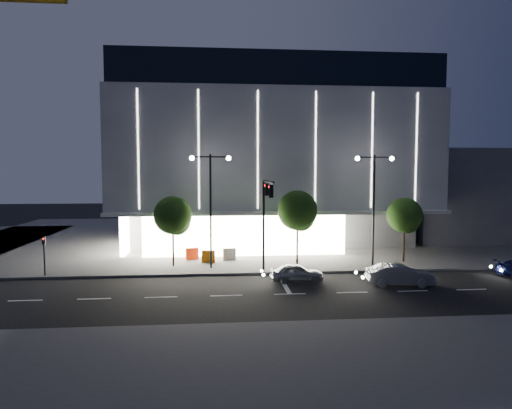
{
  "coord_description": "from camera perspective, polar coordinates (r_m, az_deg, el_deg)",
  "views": [
    {
      "loc": [
        -2.66,
        -29.34,
        7.78
      ],
      "look_at": [
        0.65,
        7.31,
        5.0
      ],
      "focal_mm": 32.0,
      "sensor_mm": 36.0,
      "label": 1
    }
  ],
  "objects": [
    {
      "name": "ground",
      "position": [
        30.47,
        0.02,
        -10.47
      ],
      "size": [
        160.0,
        160.0,
        0.0
      ],
      "primitive_type": "plane",
      "color": "black",
      "rests_on": "ground"
    },
    {
      "name": "sidewalk_museum",
      "position": [
        54.44,
        2.99,
        -3.82
      ],
      "size": [
        70.0,
        40.0,
        0.15
      ],
      "primitive_type": "cube",
      "color": "#474747",
      "rests_on": "ground"
    },
    {
      "name": "sidewalk_near",
      "position": [
        20.47,
        18.18,
        -18.02
      ],
      "size": [
        70.0,
        10.0,
        0.15
      ],
      "primitive_type": "cube",
      "color": "#474747",
      "rests_on": "ground"
    },
    {
      "name": "museum",
      "position": [
        51.98,
        1.07,
        5.97
      ],
      "size": [
        30.0,
        25.8,
        18.0
      ],
      "color": "#4C4C51",
      "rests_on": "ground"
    },
    {
      "name": "annex_building",
      "position": [
        60.62,
        23.07,
        1.35
      ],
      "size": [
        16.0,
        20.0,
        10.0
      ],
      "primitive_type": "cube",
      "color": "#4C4C51",
      "rests_on": "ground"
    },
    {
      "name": "traffic_mast",
      "position": [
        33.0,
        1.23,
        -0.47
      ],
      "size": [
        0.33,
        5.89,
        7.07
      ],
      "color": "black",
      "rests_on": "ground"
    },
    {
      "name": "street_lamp_west",
      "position": [
        35.39,
        -5.7,
        1.35
      ],
      "size": [
        3.16,
        0.36,
        9.0
      ],
      "color": "black",
      "rests_on": "ground"
    },
    {
      "name": "street_lamp_east",
      "position": [
        37.59,
        14.53,
        1.4
      ],
      "size": [
        3.16,
        0.36,
        9.0
      ],
      "color": "black",
      "rests_on": "ground"
    },
    {
      "name": "ped_signal_far",
      "position": [
        36.5,
        -24.96,
        -5.38
      ],
      "size": [
        0.22,
        0.24,
        3.0
      ],
      "color": "black",
      "rests_on": "ground"
    },
    {
      "name": "tree_left",
      "position": [
        36.71,
        -10.32,
        -1.61
      ],
      "size": [
        3.02,
        3.02,
        5.72
      ],
      "color": "black",
      "rests_on": "ground"
    },
    {
      "name": "tree_mid",
      "position": [
        37.13,
        5.24,
        -1.02
      ],
      "size": [
        3.25,
        3.25,
        6.15
      ],
      "color": "black",
      "rests_on": "ground"
    },
    {
      "name": "tree_right",
      "position": [
        39.79,
        18.09,
        -1.51
      ],
      "size": [
        2.91,
        2.91,
        5.51
      ],
      "color": "black",
      "rests_on": "ground"
    },
    {
      "name": "car_lead",
      "position": [
        32.28,
        5.13,
        -8.49
      ],
      "size": [
        3.72,
        1.54,
        1.26
      ],
      "primitive_type": "imported",
      "rotation": [
        0.0,
        0.0,
        1.58
      ],
      "color": "gray",
      "rests_on": "ground"
    },
    {
      "name": "car_second",
      "position": [
        32.57,
        17.52,
        -8.38
      ],
      "size": [
        4.58,
        2.03,
        1.46
      ],
      "primitive_type": "imported",
      "rotation": [
        0.0,
        0.0,
        1.46
      ],
      "color": "#9EA1A5",
      "rests_on": "ground"
    },
    {
      "name": "barrier_a",
      "position": [
        38.17,
        -5.97,
        -6.47
      ],
      "size": [
        1.12,
        0.4,
        1.0
      ],
      "primitive_type": "cube",
      "rotation": [
        0.0,
        0.0,
        -0.14
      ],
      "color": "#CA650B",
      "rests_on": "sidewalk_museum"
    },
    {
      "name": "barrier_c",
      "position": [
        39.55,
        -8.0,
        -6.11
      ],
      "size": [
        1.12,
        0.6,
        1.0
      ],
      "primitive_type": "cube",
      "rotation": [
        0.0,
        0.0,
        0.34
      ],
      "color": "#FD380E",
      "rests_on": "sidewalk_museum"
    },
    {
      "name": "barrier_d",
      "position": [
        39.05,
        -3.34,
        -6.21
      ],
      "size": [
        1.12,
        0.35,
        1.0
      ],
      "primitive_type": "cube",
      "rotation": [
        0.0,
        0.0,
        0.09
      ],
      "color": "silver",
      "rests_on": "sidewalk_museum"
    }
  ]
}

